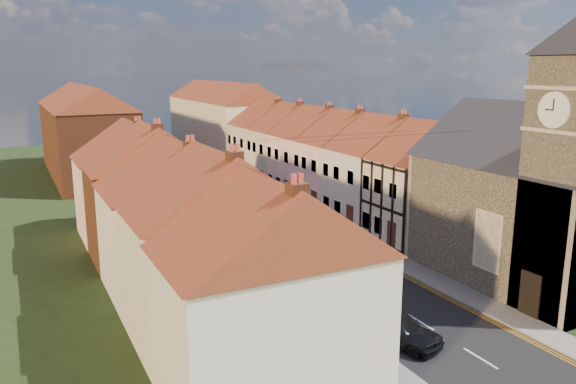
# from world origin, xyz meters

# --- Properties ---
(ground) EXTENTS (160.00, 160.00, 0.00)m
(ground) POSITION_xyz_m (0.00, 0.00, 0.00)
(ground) COLOR #223818
(ground) RESTS_ON ground
(road) EXTENTS (7.00, 90.00, 0.02)m
(road) POSITION_xyz_m (0.00, 30.00, 0.01)
(road) COLOR black
(road) RESTS_ON ground
(pavement_left) EXTENTS (1.80, 90.00, 0.12)m
(pavement_left) POSITION_xyz_m (-4.40, 30.00, 0.06)
(pavement_left) COLOR gray
(pavement_left) RESTS_ON ground
(pavement_right) EXTENTS (1.80, 90.00, 0.12)m
(pavement_right) POSITION_xyz_m (4.40, 30.00, 0.06)
(pavement_right) COLOR gray
(pavement_right) RESTS_ON ground
(church) EXTENTS (11.25, 14.25, 15.20)m
(church) POSITION_xyz_m (9.36, 3.32, 5.88)
(church) COLOR #2B251E
(church) RESTS_ON ground
(cottage_r_tudor) EXTENTS (8.30, 5.20, 9.00)m
(cottage_r_tudor) POSITION_xyz_m (9.27, 12.70, 4.47)
(cottage_r_tudor) COLOR white
(cottage_r_tudor) RESTS_ON ground
(cottage_r_white_near) EXTENTS (8.30, 6.00, 9.00)m
(cottage_r_white_near) POSITION_xyz_m (9.30, 18.10, 4.47)
(cottage_r_white_near) COLOR silver
(cottage_r_white_near) RESTS_ON ground
(cottage_r_cream_mid) EXTENTS (8.30, 5.20, 9.00)m
(cottage_r_cream_mid) POSITION_xyz_m (9.30, 23.50, 4.48)
(cottage_r_cream_mid) COLOR #FDCEC8
(cottage_r_cream_mid) RESTS_ON ground
(cottage_r_pink) EXTENTS (8.30, 6.00, 9.00)m
(cottage_r_pink) POSITION_xyz_m (9.30, 28.90, 4.47)
(cottage_r_pink) COLOR #FDCEC8
(cottage_r_pink) RESTS_ON ground
(cottage_r_white_far) EXTENTS (8.30, 5.20, 9.00)m
(cottage_r_white_far) POSITION_xyz_m (9.30, 34.30, 4.48)
(cottage_r_white_far) COLOR white
(cottage_r_white_far) RESTS_ON ground
(cottage_r_cream_far) EXTENTS (8.30, 6.00, 9.00)m
(cottage_r_cream_far) POSITION_xyz_m (9.30, 39.70, 4.47)
(cottage_r_cream_far) COLOR white
(cottage_r_cream_far) RESTS_ON ground
(cottage_l_brick_near) EXTENTS (8.30, 5.70, 8.80)m
(cottage_l_brick_near) POSITION_xyz_m (-9.30, -0.25, 4.37)
(cottage_l_brick_near) COLOR silver
(cottage_l_brick_near) RESTS_ON ground
(cottage_l_cream) EXTENTS (8.30, 6.30, 9.10)m
(cottage_l_cream) POSITION_xyz_m (-9.30, 5.55, 4.52)
(cottage_l_cream) COLOR white
(cottage_l_cream) RESTS_ON ground
(cottage_l_white) EXTENTS (8.30, 6.90, 8.80)m
(cottage_l_white) POSITION_xyz_m (-9.30, 11.95, 4.37)
(cottage_l_white) COLOR silver
(cottage_l_white) RESTS_ON ground
(cottage_l_brick_mid) EXTENTS (8.30, 5.70, 9.10)m
(cottage_l_brick_mid) POSITION_xyz_m (-9.30, 18.05, 4.53)
(cottage_l_brick_mid) COLOR #5E2D1B
(cottage_l_brick_mid) RESTS_ON ground
(cottage_l_pink) EXTENTS (8.30, 6.30, 8.80)m
(cottage_l_pink) POSITION_xyz_m (-9.30, 23.85, 4.37)
(cottage_l_pink) COLOR #FDCEC8
(cottage_l_pink) RESTS_ON ground
(block_right_far) EXTENTS (8.30, 24.20, 10.50)m
(block_right_far) POSITION_xyz_m (9.30, 55.00, 5.29)
(block_right_far) COLOR white
(block_right_far) RESTS_ON ground
(block_left_far) EXTENTS (8.30, 24.20, 10.50)m
(block_left_far) POSITION_xyz_m (-9.30, 50.00, 5.29)
(block_left_far) COLOR #5E2D1B
(block_left_far) RESTS_ON ground
(lamppost) EXTENTS (0.88, 0.15, 6.00)m
(lamppost) POSITION_xyz_m (-3.81, 20.00, 3.54)
(lamppost) COLOR black
(lamppost) RESTS_ON pavement_left
(car_near) EXTENTS (2.99, 4.65, 1.47)m
(car_near) POSITION_xyz_m (-2.33, 0.89, 0.74)
(car_near) COLOR black
(car_near) RESTS_ON ground
(car_mid) EXTENTS (2.23, 4.16, 1.30)m
(car_mid) POSITION_xyz_m (-3.20, 27.93, 0.65)
(car_mid) COLOR #989A9F
(car_mid) RESTS_ON ground
(car_far) EXTENTS (2.30, 4.81, 1.35)m
(car_far) POSITION_xyz_m (-2.53, 40.61, 0.68)
(car_far) COLOR navy
(car_far) RESTS_ON ground
(car_distant) EXTENTS (3.14, 5.16, 1.34)m
(car_distant) POSITION_xyz_m (-1.50, 52.69, 0.67)
(car_distant) COLOR #AAADB1
(car_distant) RESTS_ON ground
(pedestrian_left) EXTENTS (0.61, 0.44, 1.55)m
(pedestrian_left) POSITION_xyz_m (-5.10, 12.63, 0.89)
(pedestrian_left) COLOR black
(pedestrian_left) RESTS_ON pavement_left
(pedestrian_right) EXTENTS (0.82, 0.66, 1.59)m
(pedestrian_right) POSITION_xyz_m (4.55, 19.35, 0.91)
(pedestrian_right) COLOR #282320
(pedestrian_right) RESTS_ON pavement_right
(pedestrian_left_b) EXTENTS (0.64, 0.44, 1.67)m
(pedestrian_left_b) POSITION_xyz_m (-3.70, 16.00, 0.96)
(pedestrian_left_b) COLOR black
(pedestrian_left_b) RESTS_ON pavement_left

